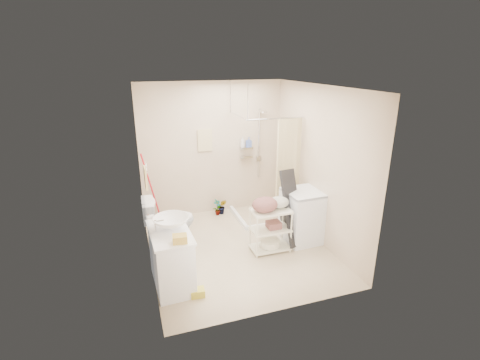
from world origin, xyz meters
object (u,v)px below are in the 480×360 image
Objects in this scene: vanity at (171,258)px; washing_machine at (303,216)px; toilet at (169,220)px; laundry_rack at (271,226)px.

washing_machine reaches higher than vanity.
laundry_rack reaches higher than toilet.
vanity is 1.03× the size of washing_machine.
toilet reaches higher than vanity.
washing_machine is 0.68m from laundry_rack.
laundry_rack is at bearing -115.36° from toilet.
laundry_rack is at bearing -169.21° from washing_machine.
toilet is 0.94× the size of washing_machine.
washing_machine is (2.18, -0.60, 0.03)m from toilet.
washing_machine is at bearing 11.08° from vanity.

